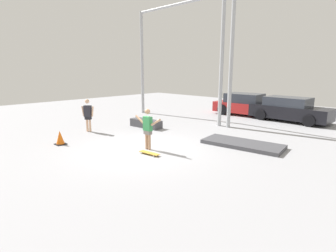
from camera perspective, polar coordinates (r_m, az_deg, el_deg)
ground_plane at (r=10.18m, az=-5.48°, el=-4.92°), size 36.00×36.00×0.00m
skateboarder at (r=9.86m, az=-4.44°, el=-0.17°), size 1.32×0.20×1.57m
skateboard at (r=9.44m, az=-4.10°, el=-5.87°), size 0.85×0.32×0.08m
grind_box at (r=13.87m, az=-4.83°, el=0.57°), size 1.86×0.76×0.41m
manual_pad at (r=10.89m, az=15.88°, el=-3.79°), size 3.24×1.70×0.15m
canopy_support_left at (r=16.20m, az=1.86°, el=16.20°), size 6.55×0.20×6.73m
canopy_support_right at (r=12.62m, az=26.73°, el=16.13°), size 6.55×0.20×6.73m
parked_car_red at (r=18.25m, az=16.52°, el=4.45°), size 4.19×2.16×1.45m
parked_car_black at (r=16.99m, az=24.87°, el=3.25°), size 4.44×1.97×1.42m
bystander at (r=13.31m, az=-17.04°, el=2.58°), size 0.59×0.42×1.59m
traffic_cone at (r=11.50m, az=-22.44°, el=-2.38°), size 0.41×0.41×0.57m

